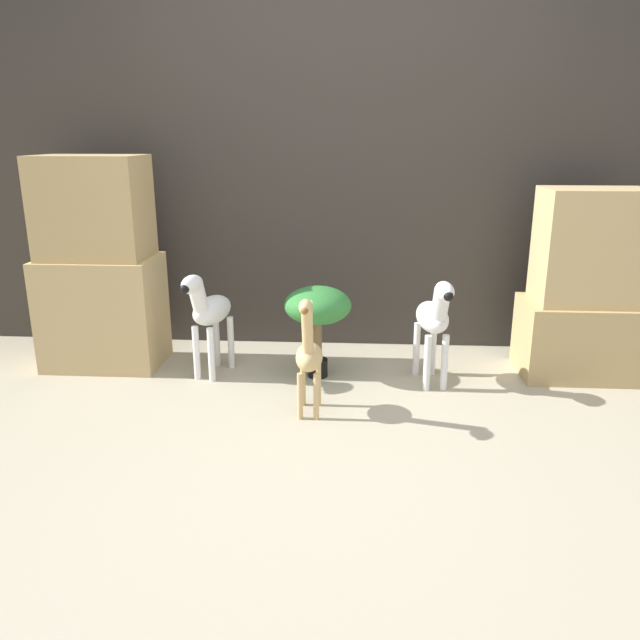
% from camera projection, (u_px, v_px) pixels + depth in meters
% --- Properties ---
extents(ground_plane, '(14.00, 14.00, 0.00)m').
position_uv_depth(ground_plane, '(328.00, 460.00, 2.68)').
color(ground_plane, '#B2A88E').
extents(wall_back, '(6.40, 0.08, 2.20)m').
position_uv_depth(wall_back, '(341.00, 174.00, 3.89)').
color(wall_back, '#38332D').
rests_on(wall_back, ground_plane).
extents(rock_pillar_left, '(0.67, 0.44, 1.23)m').
position_uv_depth(rock_pillar_left, '(99.00, 270.00, 3.64)').
color(rock_pillar_left, tan).
rests_on(rock_pillar_left, ground_plane).
extents(rock_pillar_right, '(0.67, 0.44, 1.06)m').
position_uv_depth(rock_pillar_right, '(586.00, 293.00, 3.50)').
color(rock_pillar_right, tan).
rests_on(rock_pillar_right, ground_plane).
extents(zebra_right, '(0.21, 0.46, 0.62)m').
position_uv_depth(zebra_right, '(434.00, 318.00, 3.37)').
color(zebra_right, white).
rests_on(zebra_right, ground_plane).
extents(zebra_left, '(0.25, 0.46, 0.62)m').
position_uv_depth(zebra_left, '(209.00, 311.00, 3.51)').
color(zebra_left, white).
rests_on(zebra_left, ground_plane).
extents(giraffe_figurine, '(0.13, 0.37, 0.63)m').
position_uv_depth(giraffe_figurine, '(309.00, 353.00, 3.02)').
color(giraffe_figurine, tan).
rests_on(giraffe_figurine, ground_plane).
extents(potted_palm_front, '(0.38, 0.38, 0.53)m').
position_uv_depth(potted_palm_front, '(318.00, 308.00, 3.48)').
color(potted_palm_front, black).
rests_on(potted_palm_front, ground_plane).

